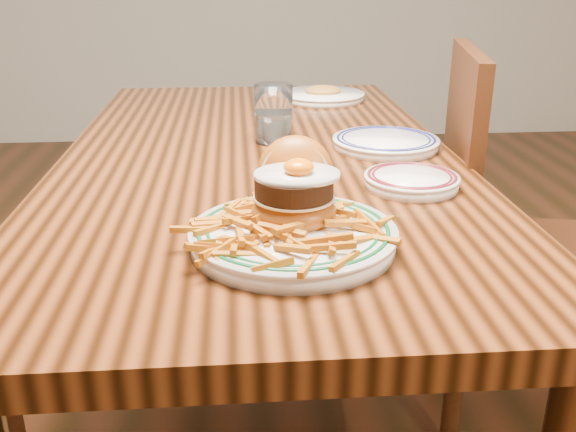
{
  "coord_description": "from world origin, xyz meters",
  "views": [
    {
      "loc": [
        -0.05,
        -1.36,
        1.14
      ],
      "look_at": [
        0.02,
        -0.52,
        0.8
      ],
      "focal_mm": 40.0,
      "sensor_mm": 36.0,
      "label": 1
    }
  ],
  "objects": [
    {
      "name": "chair_right",
      "position": [
        0.6,
        0.03,
        0.51
      ],
      "size": [
        0.53,
        0.53,
        0.96
      ],
      "rotation": [
        0.0,
        0.0,
        2.93
      ],
      "color": "#3F1B0D",
      "rests_on": "floor"
    },
    {
      "name": "water_glass",
      "position": [
        0.04,
        0.08,
        0.81
      ],
      "size": [
        0.09,
        0.09,
        0.13
      ],
      "color": "white",
      "rests_on": "table"
    },
    {
      "name": "far_plate",
      "position": [
        0.21,
        0.55,
        0.77
      ],
      "size": [
        0.25,
        0.25,
        0.05
      ],
      "rotation": [
        0.0,
        0.0,
        0.27
      ],
      "color": "white",
      "rests_on": "table"
    },
    {
      "name": "floor",
      "position": [
        0.0,
        0.0,
        0.0
      ],
      "size": [
        6.0,
        6.0,
        0.0
      ],
      "primitive_type": "plane",
      "color": "black",
      "rests_on": "ground"
    },
    {
      "name": "side_plate",
      "position": [
        0.27,
        -0.27,
        0.77
      ],
      "size": [
        0.17,
        0.18,
        0.03
      ],
      "rotation": [
        0.0,
        0.0,
        -0.13
      ],
      "color": "white",
      "rests_on": "table"
    },
    {
      "name": "main_plate",
      "position": [
        0.03,
        -0.49,
        0.79
      ],
      "size": [
        0.3,
        0.32,
        0.15
      ],
      "rotation": [
        0.0,
        0.0,
        -0.12
      ],
      "color": "white",
      "rests_on": "table"
    },
    {
      "name": "rear_plate",
      "position": [
        0.28,
        0.01,
        0.76
      ],
      "size": [
        0.24,
        0.24,
        0.03
      ],
      "rotation": [
        0.0,
        0.0,
        -0.25
      ],
      "color": "white",
      "rests_on": "table"
    },
    {
      "name": "table",
      "position": [
        0.0,
        0.0,
        0.66
      ],
      "size": [
        0.85,
        1.6,
        0.75
      ],
      "color": "black",
      "rests_on": "floor"
    }
  ]
}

